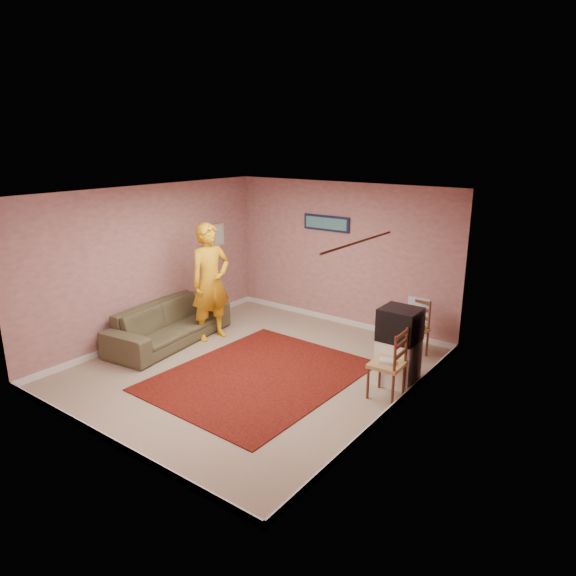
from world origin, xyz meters
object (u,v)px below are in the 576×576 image
Objects in this scene: tv_cabinet at (398,362)px; sofa at (169,323)px; chair_a at (413,323)px; person at (211,282)px; crt_tv at (400,324)px; chair_b at (388,356)px.

sofa reaches higher than tv_cabinet.
chair_a is 0.22× the size of sofa.
sofa is 1.14× the size of person.
person reaches higher than crt_tv.
chair_b is at bearing -83.97° from tv_cabinet.
sofa is (-3.74, -0.86, -0.55)m from crt_tv.
crt_tv reaches higher than chair_b.
person reaches higher than chair_a.
sofa is at bearing 157.90° from person.
person is at bearing -175.18° from tv_cabinet.
crt_tv is (-0.01, -0.00, 0.55)m from tv_cabinet.
crt_tv reaches higher than sofa.
crt_tv reaches higher than tv_cabinet.
chair_b reaches higher than sofa.
crt_tv is 0.24× the size of sofa.
crt_tv is 1.09× the size of chair_a.
crt_tv is 3.88m from sofa.
chair_a is at bearing -171.72° from chair_b.
sofa is (-3.75, -0.86, 0.00)m from tv_cabinet.
sofa is (-3.53, -1.87, -0.22)m from chair_a.
crt_tv is 1.08m from chair_a.
chair_a is at bearing 102.39° from tv_cabinet.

